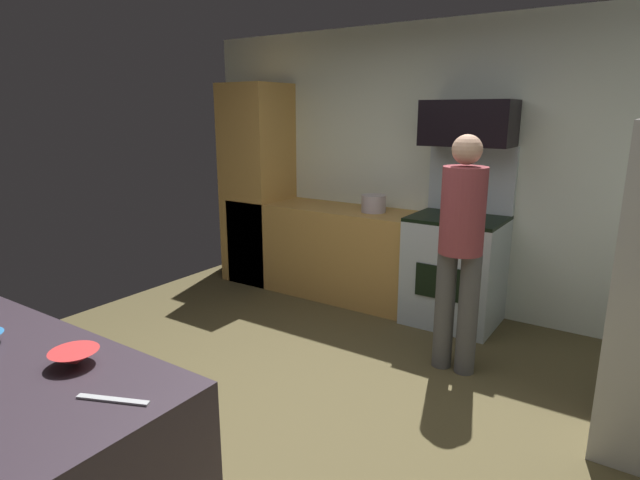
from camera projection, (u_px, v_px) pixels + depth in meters
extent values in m
cube|color=brown|center=(288.00, 414.00, 3.20)|extent=(5.20, 4.80, 0.02)
cube|color=silver|center=(439.00, 169.00, 4.77)|extent=(5.20, 0.12, 2.60)
cube|color=#BD8D45|center=(336.00, 251.00, 5.17)|extent=(2.40, 0.60, 0.90)
cube|color=#BD8D45|center=(258.00, 184.00, 5.56)|extent=(0.60, 0.60, 2.10)
cube|color=#B0C1C9|center=(454.00, 272.00, 4.48)|extent=(0.76, 0.64, 0.92)
cube|color=black|center=(458.00, 218.00, 4.37)|extent=(0.76, 0.64, 0.03)
cube|color=#B0C1C9|center=(471.00, 179.00, 4.53)|extent=(0.76, 0.06, 0.59)
cube|color=black|center=(441.00, 283.00, 4.22)|extent=(0.44, 0.01, 0.28)
cube|color=black|center=(468.00, 123.00, 4.26)|extent=(0.74, 0.38, 0.37)
cylinder|color=#505050|center=(444.00, 310.00, 3.69)|extent=(0.14, 0.14, 0.87)
cylinder|color=#505050|center=(468.00, 315.00, 3.60)|extent=(0.14, 0.14, 0.87)
cylinder|color=#903B40|center=(463.00, 211.00, 3.47)|extent=(0.30, 0.30, 0.59)
sphere|color=tan|center=(467.00, 150.00, 3.37)|extent=(0.20, 0.20, 0.20)
cone|color=red|center=(75.00, 358.00, 1.92)|extent=(0.18, 0.18, 0.06)
cube|color=#B7BABF|center=(113.00, 400.00, 1.68)|extent=(0.24, 0.12, 0.01)
cylinder|color=#BBB0B8|center=(374.00, 203.00, 4.82)|extent=(0.23, 0.23, 0.16)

